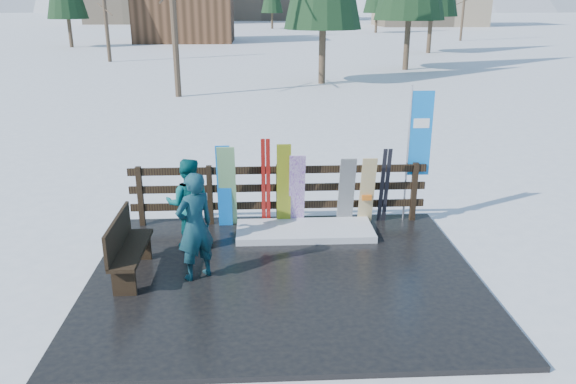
{
  "coord_description": "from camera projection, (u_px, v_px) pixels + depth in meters",
  "views": [
    {
      "loc": [
        -0.35,
        -7.86,
        4.12
      ],
      "look_at": [
        0.11,
        1.0,
        1.1
      ],
      "focal_mm": 35.0,
      "sensor_mm": 36.0,
      "label": 1
    }
  ],
  "objects": [
    {
      "name": "deck",
      "position": [
        284.0,
        277.0,
        8.76
      ],
      "size": [
        6.0,
        5.0,
        0.08
      ],
      "primitive_type": "cube",
      "color": "black",
      "rests_on": "ground"
    },
    {
      "name": "person_front",
      "position": [
        195.0,
        226.0,
        8.4
      ],
      "size": [
        0.73,
        0.69,
        1.69
      ],
      "primitive_type": "imported",
      "rotation": [
        0.0,
        0.0,
        3.77
      ],
      "color": "#165250",
      "rests_on": "deck"
    },
    {
      "name": "snowboard_0",
      "position": [
        224.0,
        187.0,
        10.31
      ],
      "size": [
        0.26,
        0.28,
        1.62
      ],
      "primitive_type": "cube",
      "rotation": [
        0.16,
        0.0,
        0.0
      ],
      "color": "#0E7CF9",
      "rests_on": "deck"
    },
    {
      "name": "ski_pair_a",
      "position": [
        266.0,
        182.0,
        10.4
      ],
      "size": [
        0.16,
        0.28,
        1.72
      ],
      "color": "#A61914",
      "rests_on": "deck"
    },
    {
      "name": "snowboard_2",
      "position": [
        284.0,
        186.0,
        10.36
      ],
      "size": [
        0.26,
        0.22,
        1.62
      ],
      "primitive_type": "cube",
      "rotation": [
        0.12,
        0.0,
        0.0
      ],
      "color": "#EEFF1D",
      "rests_on": "deck"
    },
    {
      "name": "ground",
      "position": [
        284.0,
        279.0,
        8.78
      ],
      "size": [
        700.0,
        700.0,
        0.0
      ],
      "primitive_type": "plane",
      "color": "white",
      "rests_on": "ground"
    },
    {
      "name": "snowboard_1",
      "position": [
        227.0,
        187.0,
        10.32
      ],
      "size": [
        0.32,
        0.39,
        1.6
      ],
      "primitive_type": "cube",
      "rotation": [
        0.23,
        0.0,
        0.0
      ],
      "color": "silver",
      "rests_on": "deck"
    },
    {
      "name": "ski_pair_b",
      "position": [
        384.0,
        186.0,
        10.54
      ],
      "size": [
        0.17,
        0.29,
        1.5
      ],
      "color": "black",
      "rests_on": "deck"
    },
    {
      "name": "snowboard_5",
      "position": [
        367.0,
        191.0,
        10.48
      ],
      "size": [
        0.27,
        0.34,
        1.36
      ],
      "primitive_type": "cube",
      "rotation": [
        0.23,
        0.0,
        0.0
      ],
      "color": "silver",
      "rests_on": "deck"
    },
    {
      "name": "snowboard_3",
      "position": [
        297.0,
        191.0,
        10.41
      ],
      "size": [
        0.29,
        0.35,
        1.42
      ],
      "primitive_type": "cube",
      "rotation": [
        0.22,
        0.0,
        0.0
      ],
      "color": "white",
      "rests_on": "deck"
    },
    {
      "name": "bench",
      "position": [
        126.0,
        246.0,
        8.54
      ],
      "size": [
        0.41,
        1.5,
        0.97
      ],
      "color": "black",
      "rests_on": "deck"
    },
    {
      "name": "person_back",
      "position": [
        189.0,
        204.0,
        9.51
      ],
      "size": [
        0.78,
        0.61,
        1.58
      ],
      "primitive_type": "imported",
      "rotation": [
        0.0,
        0.0,
        3.16
      ],
      "color": "#09575B",
      "rests_on": "deck"
    },
    {
      "name": "snowboard_4",
      "position": [
        346.0,
        191.0,
        10.47
      ],
      "size": [
        0.3,
        0.35,
        1.35
      ],
      "primitive_type": "cube",
      "rotation": [
        0.23,
        0.0,
        0.0
      ],
      "color": "black",
      "rests_on": "deck"
    },
    {
      "name": "snow_patch",
      "position": [
        305.0,
        231.0,
        10.27
      ],
      "size": [
        2.49,
        1.0,
        0.12
      ],
      "primitive_type": "cube",
      "color": "white",
      "rests_on": "deck"
    },
    {
      "name": "fence",
      "position": [
        279.0,
        190.0,
        10.62
      ],
      "size": [
        5.6,
        0.1,
        1.15
      ],
      "color": "black",
      "rests_on": "deck"
    },
    {
      "name": "rental_flag",
      "position": [
        417.0,
        139.0,
        10.49
      ],
      "size": [
        0.45,
        0.04,
        2.6
      ],
      "color": "silver",
      "rests_on": "deck"
    }
  ]
}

